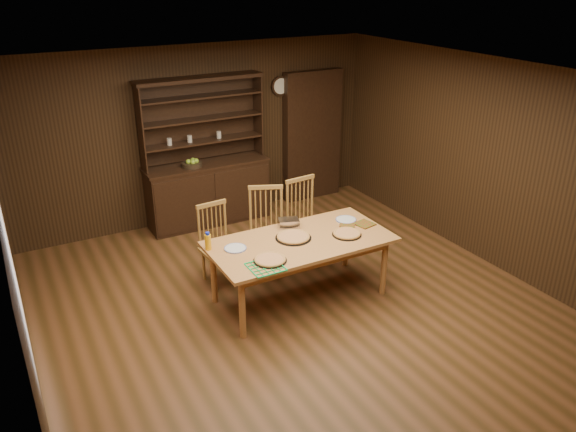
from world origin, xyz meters
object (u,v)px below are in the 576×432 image
dining_table (300,246)px  chair_left (216,241)px  chair_center (267,227)px  china_hutch (207,185)px  chair_right (304,217)px  juice_bottle (208,242)px

dining_table → chair_left: size_ratio=2.07×
dining_table → chair_center: 0.81m
china_hutch → dining_table: china_hutch is taller
chair_center → chair_right: (0.56, 0.02, 0.00)m
chair_right → juice_bottle: (-1.53, -0.54, 0.25)m
chair_center → juice_bottle: chair_center is taller
dining_table → chair_left: chair_left is taller
china_hutch → chair_right: china_hutch is taller
dining_table → chair_center: bearing=91.6°
chair_center → juice_bottle: (-0.97, -0.52, 0.26)m
dining_table → chair_right: (0.54, 0.83, -0.09)m
china_hutch → dining_table: size_ratio=1.05×
dining_table → china_hutch: bearing=93.0°
chair_center → juice_bottle: size_ratio=5.40×
chair_right → juice_bottle: chair_right is taller
chair_left → juice_bottle: bearing=-123.3°
china_hutch → dining_table: bearing=-87.0°
china_hutch → dining_table: (0.14, -2.55, 0.08)m
dining_table → chair_right: chair_right is taller
china_hutch → chair_right: bearing=-68.7°
china_hutch → chair_left: 1.77m
chair_right → juice_bottle: 1.64m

